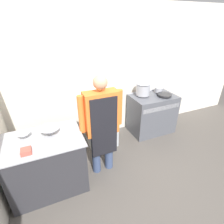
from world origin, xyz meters
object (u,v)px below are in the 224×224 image
fridge_unit (100,124)px  sauce_pot (158,90)px  person_cook (102,121)px  mixing_bowl (50,131)px  saute_pan (165,95)px  stock_pot (143,89)px  plastic_tub (26,151)px  stove (152,114)px

fridge_unit → sauce_pot: bearing=2.8°
fridge_unit → sauce_pot: 1.53m
person_cook → mixing_bowl: bearing=174.1°
person_cook → saute_pan: (1.68, 0.61, -0.05)m
fridge_unit → stock_pot: (1.02, 0.07, 0.61)m
sauce_pot → stock_pot: bearing=-180.0°
plastic_tub → sauce_pot: (2.75, 1.05, 0.04)m
stove → plastic_tub: bearing=-159.8°
person_cook → mixing_bowl: size_ratio=5.93×
stock_pot → sauce_pot: bearing=0.0°
person_cook → sauce_pot: (1.68, 0.83, -0.02)m
fridge_unit → sauce_pot: size_ratio=5.14×
person_cook → saute_pan: 1.78m
fridge_unit → mixing_bowl: (-0.99, -0.69, 0.51)m
fridge_unit → saute_pan: saute_pan is taller
fridge_unit → stock_pot: stock_pot is taller
stove → fridge_unit: bearing=178.0°
plastic_tub → saute_pan: (2.75, 0.83, 0.00)m
person_cook → saute_pan: size_ratio=5.64×
mixing_bowl → saute_pan: mixing_bowl is taller
stove → stock_pot: stock_pot is taller
saute_pan → person_cook: bearing=-160.0°
saute_pan → sauce_pot: size_ratio=1.78×
mixing_bowl → sauce_pot: sauce_pot is taller
fridge_unit → mixing_bowl: 1.31m
person_cook → mixing_bowl: 0.76m
plastic_tub → fridge_unit: bearing=36.8°
fridge_unit → sauce_pot: sauce_pot is taller
stove → stock_pot: size_ratio=3.30×
saute_pan → mixing_bowl: bearing=-167.6°
fridge_unit → saute_pan: size_ratio=2.89×
fridge_unit → person_cook: bearing=-107.4°
fridge_unit → mixing_bowl: bearing=-145.4°
person_cook → saute_pan: person_cook is taller
stock_pot → person_cook: bearing=-146.4°
mixing_bowl → sauce_pot: 2.55m
fridge_unit → stock_pot: 1.19m
stove → person_cook: bearing=-154.0°
plastic_tub → saute_pan: size_ratio=0.41×
person_cook → fridge_unit: bearing=72.6°
sauce_pot → stove: bearing=-150.1°
mixing_bowl → stock_pot: bearing=20.6°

